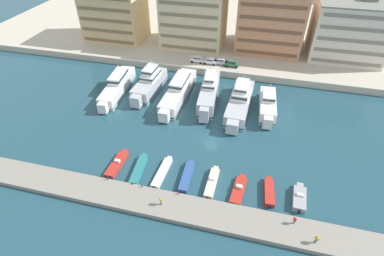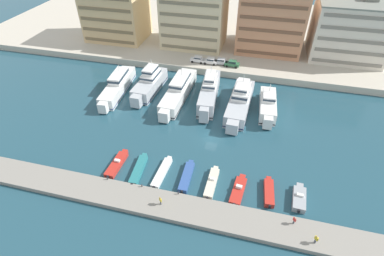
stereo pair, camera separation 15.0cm
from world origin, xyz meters
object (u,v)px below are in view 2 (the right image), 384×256
Objects in this scene: yacht_white_far_left at (118,85)px; pedestrian_far_side at (316,239)px; yacht_silver_center at (240,101)px; motorboat_red_center_right at (238,190)px; motorboat_red_far_left at (117,164)px; motorboat_white_mid_left at (162,172)px; motorboat_red_mid_right at (269,192)px; yacht_silver_center_left at (209,92)px; motorboat_cream_center at (212,183)px; pedestrian_near_edge at (160,200)px; car_white_left at (210,61)px; motorboat_blue_center_left at (187,176)px; motorboat_teal_left at (139,169)px; car_silver_mid_left at (221,61)px; car_white_far_left at (198,59)px; motorboat_grey_right at (299,198)px; yacht_white_center_right at (268,105)px; yacht_silver_left at (150,83)px; car_green_center_left at (232,63)px; yacht_white_mid_left at (179,91)px; pedestrian_mid_deck at (294,220)px.

yacht_white_far_left is 11.58× the size of pedestrian_far_side.
motorboat_red_center_right is (3.09, -25.63, -1.80)m from yacht_silver_center.
motorboat_red_far_left is 0.92× the size of motorboat_white_mid_left.
pedestrian_far_side reaches higher than motorboat_red_mid_right.
yacht_silver_center_left reaches higher than motorboat_cream_center.
pedestrian_near_edge is at bearing -91.88° from yacht_silver_center_left.
motorboat_blue_center_left is at bearing -84.24° from car_white_left.
car_silver_mid_left reaches higher than motorboat_teal_left.
car_silver_mid_left is (-10.96, 43.69, 2.51)m from motorboat_red_center_right.
pedestrian_near_edge is (-17.30, -7.29, 1.42)m from motorboat_red_mid_right.
car_white_far_left reaches higher than motorboat_red_mid_right.
motorboat_red_far_left is 44.93m from car_silver_mid_left.
yacht_silver_center reaches higher than motorboat_grey_right.
motorboat_teal_left is (-22.29, -25.85, -1.35)m from yacht_white_center_right.
yacht_silver_left is at bearing 137.77° from pedestrian_far_side.
motorboat_red_mid_right is 3.80× the size of pedestrian_far_side.
motorboat_red_mid_right is (16.19, -26.65, -1.96)m from yacht_silver_center_left.
pedestrian_far_side is (19.75, -50.71, -0.98)m from car_green_center_left.
car_green_center_left is at bearing 55.87° from yacht_white_mid_left.
motorboat_cream_center is 4.40× the size of pedestrian_near_edge.
yacht_silver_left is 9.83× the size of pedestrian_near_edge.
pedestrian_mid_deck is at bearing -42.34° from yacht_silver_left.
motorboat_grey_right is 49.07m from car_white_left.
motorboat_grey_right is at bearing -51.54° from yacht_silver_center_left.
yacht_white_center_right is at bearing -39.19° from car_white_far_left.
yacht_silver_center is 2.48× the size of motorboat_white_mid_left.
motorboat_teal_left is at bearing 169.56° from pedestrian_mid_deck.
yacht_silver_center is at bearing 86.02° from motorboat_cream_center.
car_silver_mid_left is 2.68× the size of pedestrian_mid_deck.
motorboat_white_mid_left is at bearing -179.95° from motorboat_red_mid_right.
car_green_center_left is at bearing 106.76° from motorboat_red_mid_right.
pedestrian_near_edge is (1.83, -49.82, -0.98)m from car_white_left.
motorboat_blue_center_left is 1.03× the size of motorboat_cream_center.
yacht_white_far_left is 2.45× the size of motorboat_white_mid_left.
motorboat_red_far_left is at bearing 178.49° from motorboat_red_center_right.
yacht_white_mid_left is 1.08× the size of yacht_silver_center.
yacht_silver_center is at bearing 75.26° from motorboat_blue_center_left.
motorboat_red_far_left is 13.85m from motorboat_blue_center_left.
car_white_left is at bearing 121.57° from yacht_silver_center.
car_white_left is (9.56, 42.64, 2.47)m from motorboat_red_far_left.
car_silver_mid_left is 52.64m from pedestrian_mid_deck.
yacht_silver_center_left is 2.59× the size of motorboat_cream_center.
yacht_white_mid_left reaches higher than pedestrian_far_side.
car_green_center_left is (-7.57, 43.18, 2.51)m from motorboat_red_center_right.
yacht_silver_center_left is 4.81× the size of car_silver_mid_left.
pedestrian_near_edge is (-22.36, -7.19, 1.35)m from motorboat_grey_right.
car_white_left is at bearing 179.27° from car_green_center_left.
car_white_far_left reaches higher than motorboat_white_mid_left.
motorboat_red_far_left is at bearing 175.15° from motorboat_teal_left.
yacht_silver_center is 11.80× the size of pedestrian_near_edge.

